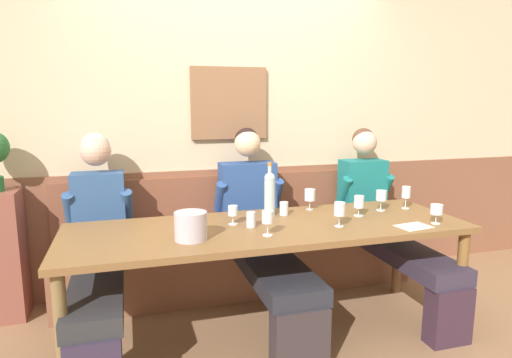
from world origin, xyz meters
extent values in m
cube|color=#916A49|center=(0.00, 0.00, -0.01)|extent=(6.80, 6.80, 0.02)
cube|color=beige|center=(0.00, 1.09, 1.40)|extent=(6.80, 0.08, 2.80)
cube|color=#895E40|center=(-0.04, 1.03, 1.52)|extent=(0.62, 0.04, 0.57)
cube|color=brown|center=(0.00, 1.04, 0.49)|extent=(6.80, 0.03, 0.99)
cube|color=brown|center=(0.00, 0.81, 0.22)|extent=(2.87, 0.42, 0.44)
cube|color=#5A2C2E|center=(0.00, 0.81, 0.47)|extent=(2.81, 0.39, 0.05)
cube|color=brown|center=(0.00, 1.00, 0.71)|extent=(2.87, 0.04, 0.45)
cube|color=brown|center=(0.00, 0.10, 0.74)|extent=(2.57, 0.84, 0.04)
cylinder|color=brown|center=(-1.21, -0.25, 0.36)|extent=(0.07, 0.07, 0.72)
cylinder|color=brown|center=(1.21, -0.25, 0.36)|extent=(0.07, 0.07, 0.72)
cylinder|color=brown|center=(-1.21, 0.45, 0.36)|extent=(0.07, 0.07, 0.72)
cylinder|color=brown|center=(1.21, 0.45, 0.36)|extent=(0.07, 0.07, 0.72)
cube|color=#2C2C30|center=(-1.07, 0.20, 0.43)|extent=(0.31, 1.14, 0.11)
cube|color=#2E4F82|center=(-1.07, 0.81, 0.76)|extent=(0.36, 0.21, 0.55)
sphere|color=#D6AD96|center=(-1.07, 0.80, 1.20)|extent=(0.22, 0.22, 0.22)
sphere|color=beige|center=(-1.07, 0.83, 1.22)|extent=(0.20, 0.20, 0.20)
cylinder|color=#2E4F82|center=(-1.26, 0.77, 0.79)|extent=(0.08, 0.20, 0.27)
cylinder|color=#2E4F82|center=(-0.87, 0.77, 0.79)|extent=(0.08, 0.20, 0.27)
cube|color=#342B2E|center=(0.05, -0.32, 0.19)|extent=(0.33, 0.14, 0.38)
cube|color=#25272F|center=(0.05, 0.20, 0.43)|extent=(0.36, 1.14, 0.11)
cube|color=navy|center=(0.05, 0.81, 0.78)|extent=(0.43, 0.21, 0.57)
sphere|color=beige|center=(0.05, 0.80, 1.22)|extent=(0.21, 0.21, 0.21)
sphere|color=black|center=(0.05, 0.83, 1.24)|extent=(0.19, 0.19, 0.19)
cylinder|color=navy|center=(-0.18, 0.77, 0.81)|extent=(0.08, 0.20, 0.27)
cylinder|color=navy|center=(0.28, 0.77, 0.81)|extent=(0.08, 0.20, 0.27)
cube|color=#372432|center=(1.07, -0.32, 0.19)|extent=(0.28, 0.14, 0.38)
cube|color=#352D40|center=(1.07, 0.20, 0.43)|extent=(0.31, 1.14, 0.11)
cube|color=#197271|center=(1.07, 0.81, 0.77)|extent=(0.37, 0.22, 0.56)
sphere|color=beige|center=(1.07, 0.80, 1.20)|extent=(0.20, 0.20, 0.20)
sphere|color=brown|center=(1.07, 0.83, 1.22)|extent=(0.19, 0.19, 0.19)
cylinder|color=#197271|center=(0.88, 0.77, 0.80)|extent=(0.08, 0.20, 0.27)
cylinder|color=#197271|center=(1.27, 0.77, 0.80)|extent=(0.08, 0.20, 0.27)
cylinder|color=#BFB2C1|center=(-0.52, -0.06, 0.84)|extent=(0.19, 0.19, 0.16)
cylinder|color=#ADC3C6|center=(0.08, 0.34, 0.88)|extent=(0.08, 0.08, 0.25)
sphere|color=#ADC3C6|center=(0.08, 0.34, 1.02)|extent=(0.08, 0.08, 0.08)
cylinder|color=#ADC3C6|center=(0.08, 0.34, 1.07)|extent=(0.03, 0.03, 0.08)
cylinder|color=orange|center=(0.08, 0.34, 1.12)|extent=(0.03, 0.03, 0.02)
cylinder|color=silver|center=(-0.22, 0.19, 0.76)|extent=(0.06, 0.06, 0.00)
cylinder|color=silver|center=(-0.22, 0.19, 0.79)|extent=(0.01, 0.01, 0.06)
cylinder|color=silver|center=(-0.22, 0.19, 0.85)|extent=(0.06, 0.06, 0.06)
cylinder|color=silver|center=(0.67, 0.15, 0.76)|extent=(0.07, 0.07, 0.00)
cylinder|color=silver|center=(0.67, 0.15, 0.79)|extent=(0.01, 0.01, 0.06)
cylinder|color=silver|center=(0.67, 0.15, 0.86)|extent=(0.07, 0.07, 0.08)
cylinder|color=#E5D778|center=(0.67, 0.15, 0.83)|extent=(0.06, 0.06, 0.03)
cylinder|color=silver|center=(1.05, -0.17, 0.76)|extent=(0.06, 0.06, 0.00)
cylinder|color=silver|center=(1.05, -0.17, 0.79)|extent=(0.01, 0.01, 0.06)
cylinder|color=silver|center=(1.05, -0.17, 0.85)|extent=(0.08, 0.08, 0.06)
cylinder|color=silver|center=(-0.08, -0.11, 0.76)|extent=(0.06, 0.06, 0.00)
cylinder|color=silver|center=(-0.08, -0.11, 0.80)|extent=(0.01, 0.01, 0.07)
cylinder|color=silver|center=(-0.08, -0.11, 0.87)|extent=(0.07, 0.07, 0.07)
cylinder|color=#E0CF83|center=(-0.08, -0.11, 0.85)|extent=(0.06, 0.06, 0.03)
cylinder|color=silver|center=(1.11, 0.24, 0.76)|extent=(0.06, 0.06, 0.00)
cylinder|color=silver|center=(1.11, 0.24, 0.80)|extent=(0.01, 0.01, 0.08)
cylinder|color=silver|center=(1.11, 0.24, 0.88)|extent=(0.06, 0.06, 0.08)
cylinder|color=silver|center=(0.42, -0.05, 0.76)|extent=(0.06, 0.06, 0.00)
cylinder|color=silver|center=(0.42, -0.05, 0.79)|extent=(0.01, 0.01, 0.07)
cylinder|color=silver|center=(0.42, -0.05, 0.87)|extent=(0.07, 0.07, 0.08)
cylinder|color=#EFD38B|center=(0.42, -0.05, 0.84)|extent=(0.06, 0.06, 0.03)
cylinder|color=silver|center=(0.41, 0.41, 0.76)|extent=(0.06, 0.06, 0.00)
cylinder|color=silver|center=(0.41, 0.41, 0.79)|extent=(0.01, 0.01, 0.06)
cylinder|color=silver|center=(0.41, 0.41, 0.87)|extent=(0.08, 0.08, 0.08)
cylinder|color=#E4DF78|center=(0.41, 0.41, 0.84)|extent=(0.07, 0.07, 0.02)
cylinder|color=silver|center=(0.90, 0.24, 0.76)|extent=(0.07, 0.07, 0.00)
cylinder|color=silver|center=(0.90, 0.24, 0.80)|extent=(0.01, 0.01, 0.07)
cylinder|color=silver|center=(0.90, 0.24, 0.87)|extent=(0.08, 0.08, 0.07)
cylinder|color=#E3D587|center=(0.90, 0.24, 0.84)|extent=(0.07, 0.07, 0.02)
cylinder|color=silver|center=(0.18, 0.32, 0.80)|extent=(0.06, 0.06, 0.09)
cylinder|color=silver|center=(-0.12, 0.09, 0.81)|extent=(0.06, 0.06, 0.10)
cube|color=white|center=(0.87, -0.19, 0.76)|extent=(0.23, 0.18, 0.00)
cube|color=brown|center=(-1.73, 0.86, 0.46)|extent=(0.28, 0.28, 0.93)
camera|label=1|loc=(-0.85, -2.50, 1.54)|focal=30.98mm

